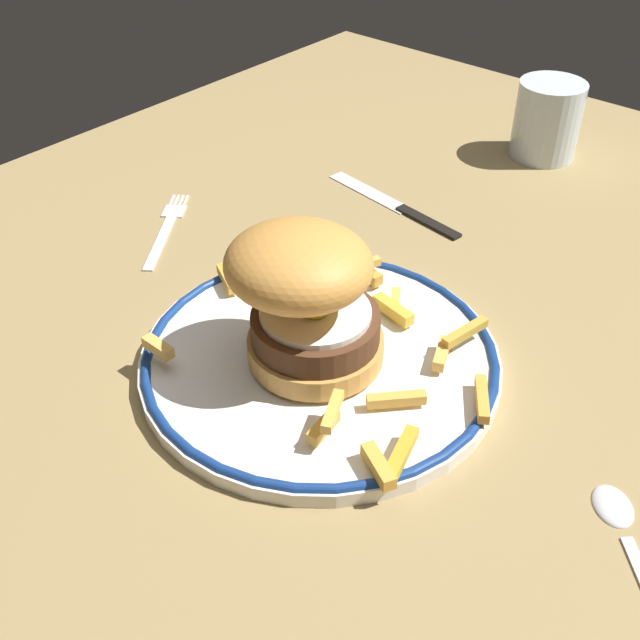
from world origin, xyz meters
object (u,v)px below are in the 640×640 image
object	(u,v)px
dinner_plate	(320,358)
knife	(403,208)
fork	(166,227)
spoon	(622,522)
burger	(304,294)
water_glass	(546,124)

from	to	relation	value
dinner_plate	knife	world-z (taller)	dinner_plate
fork	spoon	size ratio (longest dim) A/B	1.15
fork	knife	xyz separation A→B (cm)	(18.51, -15.84, 0.08)
spoon	knife	bearing A→B (deg)	55.60
burger	dinner_plate	bearing A→B (deg)	-20.94
burger	spoon	xyz separation A→B (cm)	(2.04, -25.14, -7.12)
dinner_plate	knife	distance (cm)	25.98
dinner_plate	spoon	bearing A→B (deg)	-88.06
fork	dinner_plate	bearing A→B (deg)	-102.68
burger	knife	bearing A→B (deg)	19.46
dinner_plate	spoon	world-z (taller)	dinner_plate
dinner_plate	spoon	size ratio (longest dim) A/B	2.62
water_glass	fork	distance (cm)	44.68
fork	knife	size ratio (longest dim) A/B	0.69
dinner_plate	knife	bearing A→B (deg)	21.31
water_glass	knife	world-z (taller)	water_glass
dinner_plate	burger	bearing A→B (deg)	159.06
spoon	fork	bearing A→B (deg)	84.45
burger	water_glass	xyz separation A→B (cm)	(46.41, 4.29, -3.65)
knife	spoon	distance (cm)	41.35
dinner_plate	water_glass	xyz separation A→B (cm)	(45.20, 4.75, 2.99)
water_glass	spoon	world-z (taller)	water_glass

